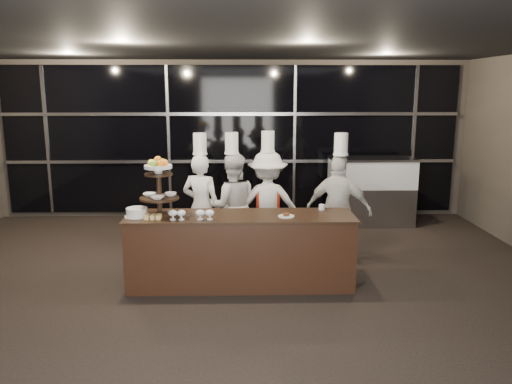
{
  "coord_description": "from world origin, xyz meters",
  "views": [
    {
      "loc": [
        0.24,
        -4.62,
        2.46
      ],
      "look_at": [
        0.39,
        1.71,
        1.15
      ],
      "focal_mm": 35.0,
      "sensor_mm": 36.0,
      "label": 1
    }
  ],
  "objects_px": {
    "chef_c": "(268,203)",
    "layer_cake": "(137,212)",
    "buffet_counter": "(241,250)",
    "chef_d": "(339,209)",
    "display_stand": "(159,182)",
    "display_case": "(371,188)",
    "chef_a": "(201,205)",
    "chef_b": "(232,205)"
  },
  "relations": [
    {
      "from": "chef_c",
      "to": "layer_cake",
      "type": "bearing_deg",
      "value": -143.29
    },
    {
      "from": "buffet_counter",
      "to": "layer_cake",
      "type": "distance_m",
      "value": 1.37
    },
    {
      "from": "chef_d",
      "to": "buffet_counter",
      "type": "bearing_deg",
      "value": -151.62
    },
    {
      "from": "buffet_counter",
      "to": "display_stand",
      "type": "height_order",
      "value": "display_stand"
    },
    {
      "from": "buffet_counter",
      "to": "chef_c",
      "type": "xyz_separation_m",
      "value": [
        0.39,
        1.19,
        0.33
      ]
    },
    {
      "from": "display_case",
      "to": "chef_d",
      "type": "relative_size",
      "value": 0.82
    },
    {
      "from": "display_stand",
      "to": "chef_a",
      "type": "xyz_separation_m",
      "value": [
        0.42,
        1.03,
        -0.53
      ]
    },
    {
      "from": "display_stand",
      "to": "chef_a",
      "type": "height_order",
      "value": "chef_a"
    },
    {
      "from": "layer_cake",
      "to": "display_case",
      "type": "distance_m",
      "value": 4.69
    },
    {
      "from": "chef_a",
      "to": "chef_d",
      "type": "distance_m",
      "value": 1.97
    },
    {
      "from": "display_stand",
      "to": "chef_b",
      "type": "xyz_separation_m",
      "value": [
        0.87,
        1.09,
        -0.55
      ]
    },
    {
      "from": "layer_cake",
      "to": "chef_a",
      "type": "bearing_deg",
      "value": 57.06
    },
    {
      "from": "chef_a",
      "to": "chef_d",
      "type": "height_order",
      "value": "chef_d"
    },
    {
      "from": "chef_b",
      "to": "chef_c",
      "type": "height_order",
      "value": "chef_c"
    },
    {
      "from": "chef_b",
      "to": "chef_d",
      "type": "bearing_deg",
      "value": -12.95
    },
    {
      "from": "buffet_counter",
      "to": "chef_d",
      "type": "relative_size",
      "value": 1.51
    },
    {
      "from": "buffet_counter",
      "to": "chef_d",
      "type": "xyz_separation_m",
      "value": [
        1.37,
        0.74,
        0.34
      ]
    },
    {
      "from": "buffet_counter",
      "to": "display_stand",
      "type": "distance_m",
      "value": 1.33
    },
    {
      "from": "chef_a",
      "to": "chef_b",
      "type": "distance_m",
      "value": 0.45
    },
    {
      "from": "chef_a",
      "to": "chef_b",
      "type": "bearing_deg",
      "value": 7.86
    },
    {
      "from": "display_stand",
      "to": "chef_c",
      "type": "distance_m",
      "value": 1.91
    },
    {
      "from": "chef_d",
      "to": "layer_cake",
      "type": "bearing_deg",
      "value": -163.35
    },
    {
      "from": "layer_cake",
      "to": "chef_c",
      "type": "xyz_separation_m",
      "value": [
        1.67,
        1.24,
        -0.18
      ]
    },
    {
      "from": "layer_cake",
      "to": "buffet_counter",
      "type": "bearing_deg",
      "value": 2.25
    },
    {
      "from": "buffet_counter",
      "to": "display_stand",
      "type": "bearing_deg",
      "value": -179.99
    },
    {
      "from": "display_case",
      "to": "chef_c",
      "type": "bearing_deg",
      "value": -139.48
    },
    {
      "from": "layer_cake",
      "to": "chef_d",
      "type": "bearing_deg",
      "value": 16.65
    },
    {
      "from": "buffet_counter",
      "to": "chef_a",
      "type": "distance_m",
      "value": 1.23
    },
    {
      "from": "display_stand",
      "to": "chef_a",
      "type": "distance_m",
      "value": 1.23
    },
    {
      "from": "layer_cake",
      "to": "chef_c",
      "type": "relative_size",
      "value": 0.16
    },
    {
      "from": "display_case",
      "to": "chef_b",
      "type": "relative_size",
      "value": 0.83
    },
    {
      "from": "display_stand",
      "to": "display_case",
      "type": "xyz_separation_m",
      "value": [
        3.38,
        2.89,
        -0.65
      ]
    },
    {
      "from": "display_case",
      "to": "chef_a",
      "type": "height_order",
      "value": "chef_a"
    },
    {
      "from": "chef_a",
      "to": "chef_d",
      "type": "xyz_separation_m",
      "value": [
        1.95,
        -0.28,
        -0.0
      ]
    },
    {
      "from": "display_stand",
      "to": "layer_cake",
      "type": "height_order",
      "value": "display_stand"
    },
    {
      "from": "chef_b",
      "to": "chef_d",
      "type": "relative_size",
      "value": 0.99
    },
    {
      "from": "chef_b",
      "to": "chef_c",
      "type": "xyz_separation_m",
      "value": [
        0.52,
        0.11,
        0.0
      ]
    },
    {
      "from": "display_case",
      "to": "chef_b",
      "type": "distance_m",
      "value": 3.09
    },
    {
      "from": "display_case",
      "to": "chef_a",
      "type": "relative_size",
      "value": 0.83
    },
    {
      "from": "chef_b",
      "to": "chef_c",
      "type": "bearing_deg",
      "value": 11.45
    },
    {
      "from": "chef_c",
      "to": "display_stand",
      "type": "bearing_deg",
      "value": -139.42
    },
    {
      "from": "buffet_counter",
      "to": "layer_cake",
      "type": "bearing_deg",
      "value": -177.75
    }
  ]
}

